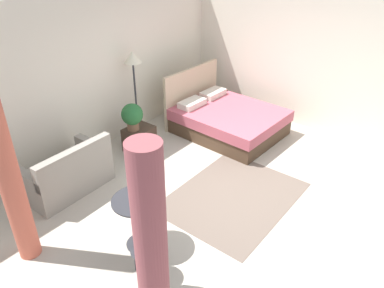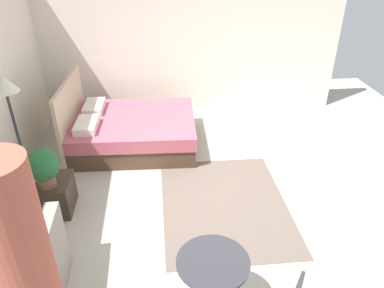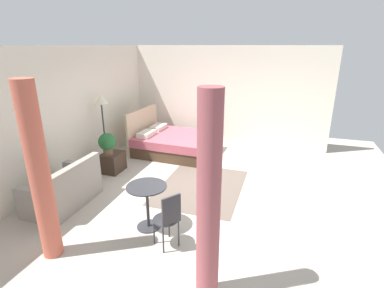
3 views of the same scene
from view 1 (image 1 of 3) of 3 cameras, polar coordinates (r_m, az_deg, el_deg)
name	(u,v)px [view 1 (image 1 of 3)]	position (r m, az deg, el deg)	size (l,w,h in m)	color
ground_plane	(229,191)	(6.15, 5.66, -7.18)	(8.96, 8.73, 0.02)	#B2A899
wall_back	(103,70)	(7.22, -13.43, 10.88)	(8.96, 0.12, 2.84)	silver
wall_right	(316,61)	(7.94, 18.38, 11.92)	(0.12, 5.73, 2.84)	silver
area_rug	(233,196)	(6.03, 6.33, -7.94)	(2.16, 1.67, 0.01)	#66564C
bed	(226,119)	(7.73, 5.21, 3.81)	(1.72, 2.11, 1.18)	#473323
couch	(67,174)	(6.31, -18.47, -4.34)	(1.35, 0.83, 0.85)	gray
nightstand	(139,139)	(7.17, -8.01, 0.80)	(0.53, 0.42, 0.45)	#38281E
potted_plant	(132,115)	(6.89, -9.09, 4.31)	(0.40, 0.40, 0.51)	brown
floor_lamp	(133,66)	(7.21, -8.94, 11.62)	(0.33, 0.33, 1.73)	#2D2D33
balcony_table	(138,214)	(4.92, -8.21, -10.49)	(0.64, 0.64, 0.75)	#2D2D33
cafe_chair_near_window	(147,249)	(4.45, -6.83, -15.62)	(0.53, 0.53, 0.89)	#2D2D33
curtain_left	(153,274)	(3.26, -5.95, -19.06)	(0.26, 0.26, 2.48)	#994C51
curtain_right	(8,175)	(4.80, -26.21, -4.20)	(0.27, 0.27, 2.48)	#C15B47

